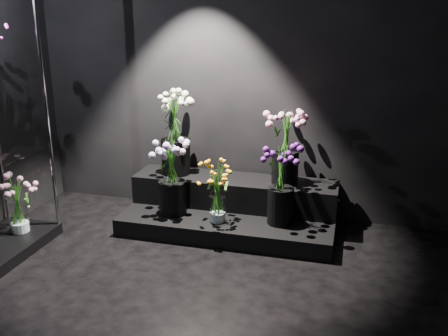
% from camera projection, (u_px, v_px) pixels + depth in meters
% --- Properties ---
extents(floor, '(4.00, 4.00, 0.00)m').
position_uv_depth(floor, '(167.00, 326.00, 3.18)').
color(floor, black).
rests_on(floor, ground).
extents(wall_back, '(4.00, 0.00, 4.00)m').
position_uv_depth(wall_back, '(240.00, 69.00, 4.59)').
color(wall_back, black).
rests_on(wall_back, floor).
extents(display_riser, '(1.90, 0.85, 0.42)m').
position_uv_depth(display_riser, '(232.00, 207.00, 4.62)').
color(display_riser, black).
rests_on(display_riser, floor).
extents(bouquet_orange_bells, '(0.31, 0.31, 0.52)m').
position_uv_depth(bouquet_orange_bells, '(218.00, 193.00, 4.27)').
color(bouquet_orange_bells, white).
rests_on(bouquet_orange_bells, display_riser).
extents(bouquet_lilac, '(0.34, 0.34, 0.69)m').
position_uv_depth(bouquet_lilac, '(172.00, 173.00, 4.42)').
color(bouquet_lilac, black).
rests_on(bouquet_lilac, display_riser).
extents(bouquet_purple, '(0.44, 0.44, 0.69)m').
position_uv_depth(bouquet_purple, '(281.00, 179.00, 4.20)').
color(bouquet_purple, black).
rests_on(bouquet_purple, display_riser).
extents(bouquet_cream_roses, '(0.45, 0.45, 0.80)m').
position_uv_depth(bouquet_cream_roses, '(175.00, 128.00, 4.65)').
color(bouquet_cream_roses, black).
rests_on(bouquet_cream_roses, display_riser).
extents(bouquet_pink_roses, '(0.42, 0.42, 0.67)m').
position_uv_depth(bouquet_pink_roses, '(286.00, 142.00, 4.41)').
color(bouquet_pink_roses, black).
rests_on(bouquet_pink_roses, display_riser).
extents(bouquet_case_base_pink, '(0.37, 0.37, 0.47)m').
position_uv_depth(bouquet_case_base_pink, '(17.00, 205.00, 4.23)').
color(bouquet_case_base_pink, white).
rests_on(bouquet_case_base_pink, display_case).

